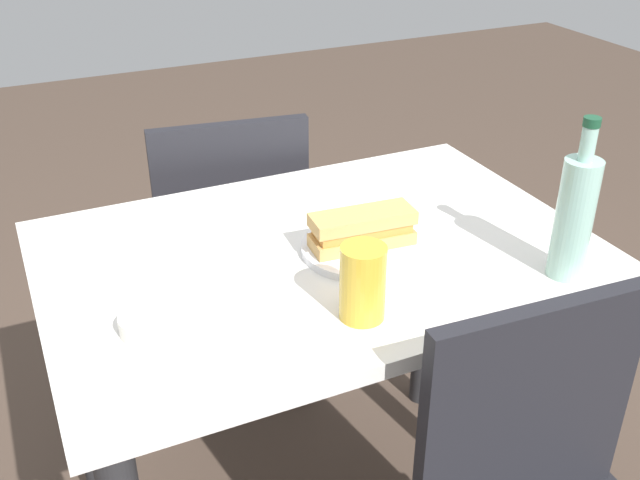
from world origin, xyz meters
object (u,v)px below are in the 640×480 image
object	(u,v)px
dining_table	(320,309)
olive_bowl	(147,323)
chair_far	(229,242)
plate_near	(362,248)
beer_glass	(363,283)
baguette_sandwich_near	(362,229)
knife_near	(346,232)
water_bottle	(575,215)

from	to	relation	value
dining_table	olive_bowl	xyz separation A→B (m)	(-0.36, -0.12, 0.15)
chair_far	plate_near	bearing A→B (deg)	-82.40
beer_glass	chair_far	bearing A→B (deg)	88.63
plate_near	dining_table	bearing A→B (deg)	148.48
olive_bowl	dining_table	bearing A→B (deg)	19.08
baguette_sandwich_near	knife_near	distance (m)	0.06
beer_glass	plate_near	bearing A→B (deg)	62.48
baguette_sandwich_near	knife_near	bearing A→B (deg)	98.20
plate_near	baguette_sandwich_near	world-z (taller)	baguette_sandwich_near
beer_glass	knife_near	bearing A→B (deg)	69.18
baguette_sandwich_near	olive_bowl	size ratio (longest dim) A/B	2.22
chair_far	knife_near	xyz separation A→B (m)	(0.07, -0.55, 0.28)
dining_table	baguette_sandwich_near	xyz separation A→B (m)	(0.07, -0.04, 0.19)
water_bottle	plate_near	bearing A→B (deg)	142.69
baguette_sandwich_near	beer_glass	xyz separation A→B (m)	(-0.10, -0.19, 0.02)
chair_far	dining_table	bearing A→B (deg)	-88.79
baguette_sandwich_near	plate_near	bearing A→B (deg)	-90.00
dining_table	water_bottle	size ratio (longest dim) A/B	3.51
chair_far	water_bottle	world-z (taller)	water_bottle
chair_far	olive_bowl	world-z (taller)	chair_far
water_bottle	olive_bowl	distance (m)	0.74
chair_far	beer_glass	xyz separation A→B (m)	(-0.02, -0.79, 0.33)
chair_far	beer_glass	size ratio (longest dim) A/B	6.74
plate_near	knife_near	world-z (taller)	knife_near
olive_bowl	beer_glass	bearing A→B (deg)	-17.84
dining_table	knife_near	size ratio (longest dim) A/B	5.77
olive_bowl	chair_far	bearing A→B (deg)	62.88
dining_table	baguette_sandwich_near	size ratio (longest dim) A/B	5.18
plate_near	water_bottle	distance (m)	0.39
baguette_sandwich_near	olive_bowl	world-z (taller)	baguette_sandwich_near
knife_near	water_bottle	size ratio (longest dim) A/B	0.61
baguette_sandwich_near	olive_bowl	distance (m)	0.44
olive_bowl	baguette_sandwich_near	bearing A→B (deg)	10.96
knife_near	dining_table	bearing A→B (deg)	-171.56
plate_near	baguette_sandwich_near	distance (m)	0.04
plate_near	knife_near	bearing A→B (deg)	98.20
knife_near	olive_bowl	bearing A→B (deg)	-162.39
dining_table	olive_bowl	distance (m)	0.41
dining_table	chair_far	world-z (taller)	chair_far
plate_near	baguette_sandwich_near	xyz separation A→B (m)	(0.00, 0.00, 0.04)
water_bottle	olive_bowl	size ratio (longest dim) A/B	3.28
plate_near	beer_glass	size ratio (longest dim) A/B	1.78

